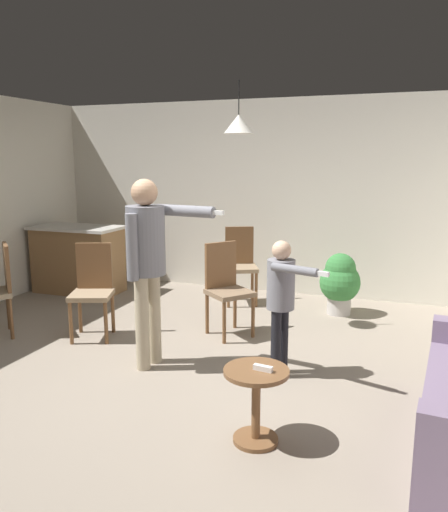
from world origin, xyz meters
TOP-DOWN VIEW (x-y plane):
  - ground at (0.00, 0.00)m, footprint 7.68×7.68m
  - wall_back at (0.00, 3.20)m, footprint 6.40×0.10m
  - kitchen_counter at (-2.45, 2.17)m, footprint 1.26×0.66m
  - side_table_by_couch at (1.06, -0.74)m, footprint 0.44×0.44m
  - person_adult at (-0.22, 0.16)m, footprint 0.87×0.49m
  - person_child at (0.96, 0.37)m, footprint 0.57×0.46m
  - dining_chair_by_counter at (-1.18, 0.67)m, footprint 0.54×0.54m
  - dining_chair_centre_back at (0.14, 1.22)m, footprint 0.59×0.59m
  - dining_chair_spare at (-0.11, 2.46)m, footprint 0.56×0.56m
  - potted_plant_corner at (1.21, 2.37)m, footprint 0.50×0.50m
  - spare_remote_on_table at (1.10, -0.74)m, footprint 0.13×0.05m
  - ceiling_light_pendant at (0.19, 1.47)m, footprint 0.32×0.32m

SIDE VIEW (x-z plane):
  - ground at x=0.00m, z-range 0.00..0.00m
  - side_table_by_couch at x=1.06m, z-range 0.07..0.59m
  - potted_plant_corner at x=1.21m, z-range 0.04..0.80m
  - kitchen_counter at x=-2.45m, z-range 0.00..0.95m
  - spare_remote_on_table at x=1.10m, z-range 0.52..0.56m
  - dining_chair_by_counter at x=-1.18m, z-range 0.05..1.05m
  - dining_chair_centre_back at x=0.14m, z-range 0.05..1.05m
  - dining_chair_spare at x=-0.11m, z-range 0.05..1.05m
  - person_child at x=0.96m, z-range 0.15..1.35m
  - person_adult at x=-0.22m, z-range 0.21..1.92m
  - wall_back at x=0.00m, z-range 0.00..2.70m
  - ceiling_light_pendant at x=0.19m, z-range 1.98..2.53m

